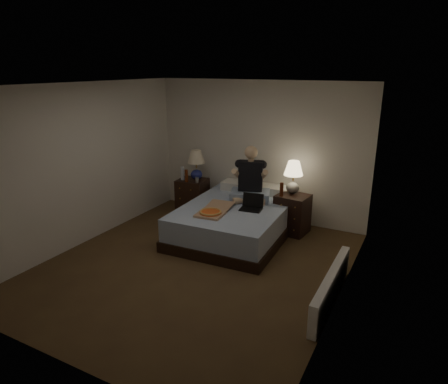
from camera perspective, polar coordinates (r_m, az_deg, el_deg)
The scene contains 19 objects.
floor at distance 5.81m, azimuth -4.20°, elevation -10.42°, with size 4.00×4.50×0.00m, color brown.
ceiling at distance 5.14m, azimuth -4.83°, elevation 15.02°, with size 4.00×4.50×0.00m, color white.
wall_back at distance 7.29m, azimuth 4.96°, elevation 5.85°, with size 4.00×2.50×0.00m, color white.
wall_front at distance 3.75m, azimuth -23.15°, elevation -7.08°, with size 4.00×2.50×0.00m, color white.
wall_left at distance 6.60m, azimuth -19.42°, elevation 3.66°, with size 4.50×2.50×0.00m, color white.
wall_right at distance 4.64m, azimuth 16.95°, elevation -1.74°, with size 4.50×2.50×0.00m, color white.
bed at distance 6.64m, azimuth 1.61°, elevation -4.14°, with size 1.60×2.13×0.53m, color #577BAF.
nightstand_left at distance 7.64m, azimuth -4.51°, elevation -0.67°, with size 0.52×0.47×0.68m, color black.
nightstand_right at distance 6.85m, azimuth 9.71°, elevation -3.10°, with size 0.51×0.46×0.66m, color black.
lamp_left at distance 7.48m, azimuth -3.98°, elevation 3.88°, with size 0.32×0.32×0.56m, color navy, non-canonical shape.
lamp_right at distance 6.77m, azimuth 9.85°, elevation 2.08°, with size 0.32×0.32×0.56m, color gray, non-canonical shape.
water_bottle at distance 7.52m, azimuth -5.95°, elevation 2.68°, with size 0.07×0.07×0.25m, color silver.
soda_can at distance 7.33m, azimuth -3.90°, elevation 1.74°, with size 0.07×0.07×0.10m, color #AFAEAA.
beer_bottle_left at distance 7.38m, azimuth -5.39°, elevation 2.33°, with size 0.06×0.06×0.23m, color #56210C.
beer_bottle_right at distance 6.63m, azimuth 8.22°, elevation 0.35°, with size 0.06×0.06×0.23m, color #501B0B.
person at distance 6.70m, azimuth 3.79°, elevation 2.61°, with size 0.66×0.52×0.93m, color black, non-canonical shape.
laptop at distance 6.34m, azimuth 3.88°, elevation -1.55°, with size 0.34×0.28×0.24m, color black, non-canonical shape.
pizza_box at distance 6.13m, azimuth -1.95°, elevation -2.97°, with size 0.40×0.76×0.08m, color tan, non-canonical shape.
radiator at distance 5.06m, azimuth 15.01°, elevation -13.02°, with size 0.10×1.60×0.40m, color white.
Camera 1 is at (2.75, -4.34, 2.73)m, focal length 32.00 mm.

